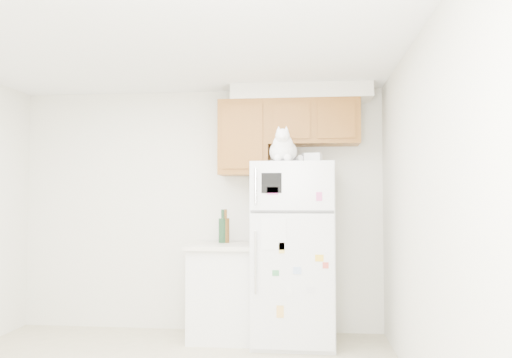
# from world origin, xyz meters

# --- Properties ---
(room_shell) EXTENTS (3.84, 4.04, 2.52)m
(room_shell) POSITION_xyz_m (0.12, 0.24, 1.67)
(room_shell) COLOR silver
(room_shell) RESTS_ON ground_plane
(refrigerator) EXTENTS (0.76, 0.78, 1.70)m
(refrigerator) POSITION_xyz_m (1.00, 1.61, 0.85)
(refrigerator) COLOR silver
(refrigerator) RESTS_ON ground_plane
(base_counter) EXTENTS (0.64, 0.64, 0.92)m
(base_counter) POSITION_xyz_m (0.31, 1.68, 0.46)
(base_counter) COLOR white
(base_counter) RESTS_ON ground_plane
(cat) EXTENTS (0.32, 0.47, 0.33)m
(cat) POSITION_xyz_m (0.91, 1.45, 1.82)
(cat) COLOR white
(cat) RESTS_ON refrigerator
(storage_box_back) EXTENTS (0.22, 0.19, 0.10)m
(storage_box_back) POSITION_xyz_m (1.16, 1.71, 1.75)
(storage_box_back) COLOR white
(storage_box_back) RESTS_ON refrigerator
(storage_box_front) EXTENTS (0.17, 0.14, 0.09)m
(storage_box_front) POSITION_xyz_m (1.19, 1.53, 1.74)
(storage_box_front) COLOR white
(storage_box_front) RESTS_ON refrigerator
(bottle_green) EXTENTS (0.08, 0.08, 0.33)m
(bottle_green) POSITION_xyz_m (0.28, 1.79, 1.09)
(bottle_green) COLOR #19381E
(bottle_green) RESTS_ON base_counter
(bottle_amber) EXTENTS (0.08, 0.08, 0.34)m
(bottle_amber) POSITION_xyz_m (0.31, 1.81, 1.09)
(bottle_amber) COLOR #593814
(bottle_amber) RESTS_ON base_counter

